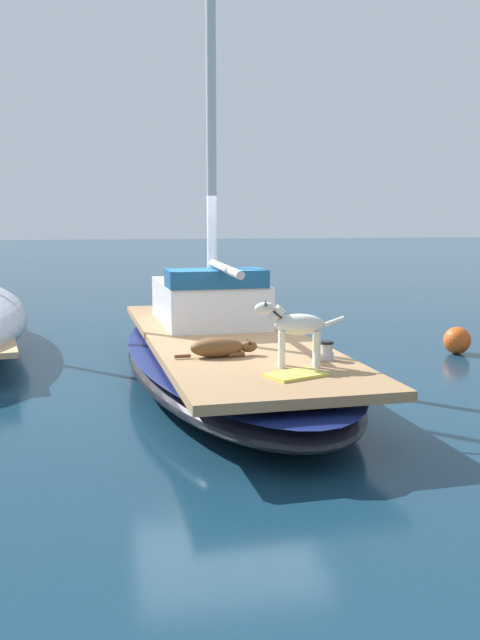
{
  "coord_description": "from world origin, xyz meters",
  "views": [
    {
      "loc": [
        -1.49,
        -8.93,
        2.21
      ],
      "look_at": [
        0.0,
        -1.0,
        1.01
      ],
      "focal_mm": 39.06,
      "sensor_mm": 36.0,
      "label": 1
    }
  ],
  "objects_px": {
    "mooring_buoy": "(457,340)",
    "dog_white": "(295,327)",
    "sailboat_main": "(226,359)",
    "deck_towel": "(295,375)",
    "deck_winch": "(327,351)",
    "dog_brown": "(220,347)"
  },
  "relations": [
    {
      "from": "mooring_buoy",
      "to": "dog_brown",
      "type": "bearing_deg",
      "value": -147.7
    },
    {
      "from": "deck_towel",
      "to": "mooring_buoy",
      "type": "height_order",
      "value": "deck_towel"
    },
    {
      "from": "deck_winch",
      "to": "mooring_buoy",
      "type": "relative_size",
      "value": 0.48
    },
    {
      "from": "dog_white",
      "to": "deck_towel",
      "type": "xyz_separation_m",
      "value": [
        -0.11,
        -0.44,
        -0.41
      ]
    },
    {
      "from": "deck_winch",
      "to": "mooring_buoy",
      "type": "xyz_separation_m",
      "value": [
        3.22,
        3.13,
        -0.54
      ]
    },
    {
      "from": "mooring_buoy",
      "to": "sailboat_main",
      "type": "bearing_deg",
      "value": -161.53
    },
    {
      "from": "sailboat_main",
      "to": "mooring_buoy",
      "type": "height_order",
      "value": "sailboat_main"
    },
    {
      "from": "sailboat_main",
      "to": "dog_brown",
      "type": "distance_m",
      "value": 1.49
    },
    {
      "from": "sailboat_main",
      "to": "mooring_buoy",
      "type": "distance_m",
      "value": 4.25
    },
    {
      "from": "sailboat_main",
      "to": "deck_towel",
      "type": "bearing_deg",
      "value": -83.6
    },
    {
      "from": "dog_white",
      "to": "deck_towel",
      "type": "relative_size",
      "value": 1.67
    },
    {
      "from": "dog_white",
      "to": "deck_winch",
      "type": "bearing_deg",
      "value": 30.67
    },
    {
      "from": "dog_white",
      "to": "deck_towel",
      "type": "distance_m",
      "value": 0.61
    },
    {
      "from": "mooring_buoy",
      "to": "deck_towel",
      "type": "bearing_deg",
      "value": -134.52
    },
    {
      "from": "mooring_buoy",
      "to": "deck_winch",
      "type": "bearing_deg",
      "value": -135.82
    },
    {
      "from": "deck_winch",
      "to": "sailboat_main",
      "type": "bearing_deg",
      "value": 114.61
    },
    {
      "from": "dog_white",
      "to": "mooring_buoy",
      "type": "relative_size",
      "value": 2.12
    },
    {
      "from": "sailboat_main",
      "to": "deck_winch",
      "type": "xyz_separation_m",
      "value": [
        0.82,
        -1.78,
        0.42
      ]
    },
    {
      "from": "dog_white",
      "to": "mooring_buoy",
      "type": "xyz_separation_m",
      "value": [
        3.65,
        3.38,
        -0.86
      ]
    },
    {
      "from": "sailboat_main",
      "to": "deck_towel",
      "type": "relative_size",
      "value": 13.15
    },
    {
      "from": "mooring_buoy",
      "to": "dog_white",
      "type": "bearing_deg",
      "value": -137.16
    },
    {
      "from": "sailboat_main",
      "to": "deck_towel",
      "type": "height_order",
      "value": "deck_towel"
    }
  ]
}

